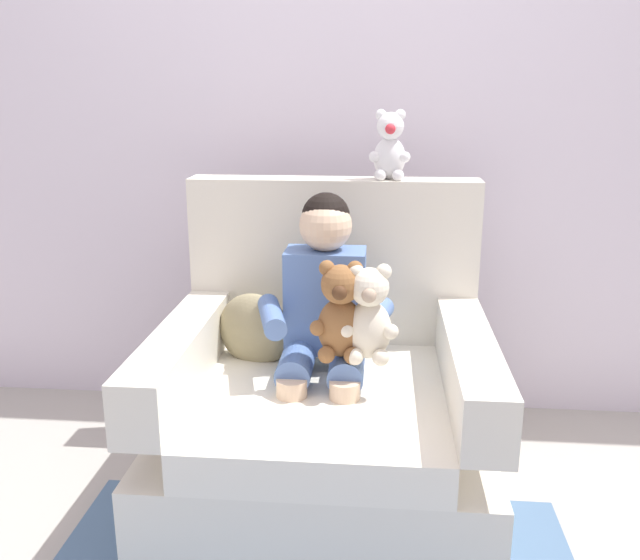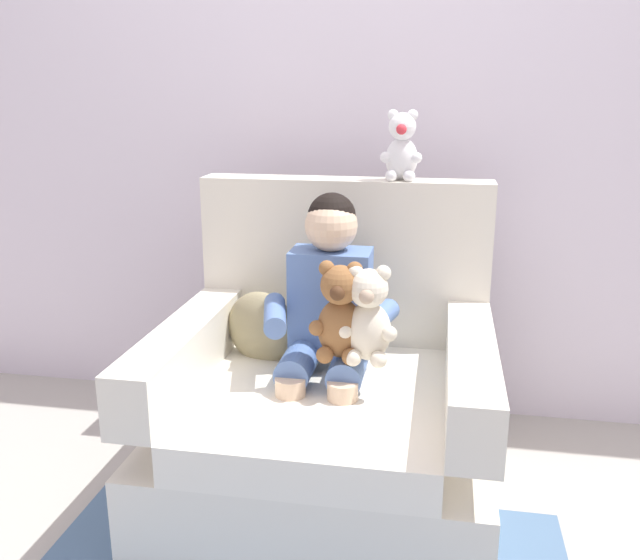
% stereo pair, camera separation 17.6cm
% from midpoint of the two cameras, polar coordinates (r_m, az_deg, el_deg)
% --- Properties ---
extents(ground_plane, '(8.00, 8.00, 0.00)m').
position_cam_midpoint_polar(ground_plane, '(2.37, 2.64, -17.66)').
color(ground_plane, '#ADA89E').
extents(back_wall, '(6.00, 0.10, 2.60)m').
position_cam_midpoint_polar(back_wall, '(2.74, 5.26, 15.57)').
color(back_wall, silver).
rests_on(back_wall, ground).
extents(armchair, '(1.03, 0.97, 1.00)m').
position_cam_midpoint_polar(armchair, '(2.27, 2.93, -10.46)').
color(armchair, silver).
rests_on(armchair, ground).
extents(seated_child, '(0.45, 0.39, 0.82)m').
position_cam_midpoint_polar(seated_child, '(2.17, 2.94, -2.61)').
color(seated_child, '#597AB7').
rests_on(seated_child, armchair).
extents(plush_brown, '(0.18, 0.15, 0.30)m').
position_cam_midpoint_polar(plush_brown, '(2.02, 4.19, -2.90)').
color(plush_brown, brown).
rests_on(plush_brown, armchair).
extents(plush_cream, '(0.18, 0.14, 0.30)m').
position_cam_midpoint_polar(plush_cream, '(2.01, 6.56, -3.15)').
color(plush_cream, silver).
rests_on(plush_cream, armchair).
extents(plush_white_on_backrest, '(0.14, 0.12, 0.24)m').
position_cam_midpoint_polar(plush_white_on_backrest, '(2.38, 9.01, 10.89)').
color(plush_white_on_backrest, white).
rests_on(plush_white_on_backrest, armchair).
extents(throw_pillow, '(0.28, 0.18, 0.26)m').
position_cam_midpoint_polar(throw_pillow, '(2.34, -2.77, -4.10)').
color(throw_pillow, '#998C66').
rests_on(throw_pillow, armchair).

